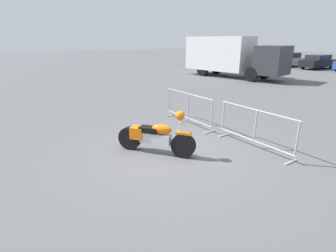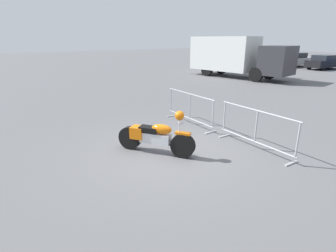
{
  "view_description": "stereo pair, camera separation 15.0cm",
  "coord_description": "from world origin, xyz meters",
  "px_view_note": "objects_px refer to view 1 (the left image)",
  "views": [
    {
      "loc": [
        4.88,
        -3.77,
        2.81
      ],
      "look_at": [
        -0.26,
        0.17,
        0.65
      ],
      "focal_mm": 28.0,
      "sensor_mm": 36.0,
      "label": 1
    },
    {
      "loc": [
        4.97,
        -3.65,
        2.81
      ],
      "look_at": [
        -0.26,
        0.17,
        0.65
      ],
      "focal_mm": 28.0,
      "sensor_mm": 36.0,
      "label": 2
    }
  ],
  "objects_px": {
    "crowd_barrier_near": "(188,108)",
    "crowd_barrier_far": "(255,128)",
    "motorcycle": "(156,136)",
    "box_truck": "(229,55)",
    "parked_car_silver": "(288,60)",
    "parked_car_black": "(318,62)"
  },
  "relations": [
    {
      "from": "box_truck",
      "to": "parked_car_silver",
      "type": "distance_m",
      "value": 11.28
    },
    {
      "from": "motorcycle",
      "to": "box_truck",
      "type": "xyz_separation_m",
      "value": [
        -8.36,
        12.68,
        1.18
      ]
    },
    {
      "from": "box_truck",
      "to": "parked_car_black",
      "type": "height_order",
      "value": "box_truck"
    },
    {
      "from": "crowd_barrier_near",
      "to": "box_truck",
      "type": "xyz_separation_m",
      "value": [
        -7.02,
        10.38,
        1.08
      ]
    },
    {
      "from": "crowd_barrier_far",
      "to": "parked_car_silver",
      "type": "relative_size",
      "value": 0.55
    },
    {
      "from": "crowd_barrier_far",
      "to": "parked_car_silver",
      "type": "bearing_deg",
      "value": 117.18
    },
    {
      "from": "crowd_barrier_near",
      "to": "parked_car_silver",
      "type": "relative_size",
      "value": 0.55
    },
    {
      "from": "crowd_barrier_far",
      "to": "parked_car_silver",
      "type": "distance_m",
      "value": 24.21
    },
    {
      "from": "crowd_barrier_near",
      "to": "parked_car_silver",
      "type": "bearing_deg",
      "value": 111.27
    },
    {
      "from": "box_truck",
      "to": "crowd_barrier_far",
      "type": "bearing_deg",
      "value": -54.34
    },
    {
      "from": "crowd_barrier_near",
      "to": "parked_car_silver",
      "type": "height_order",
      "value": "parked_car_silver"
    },
    {
      "from": "crowd_barrier_near",
      "to": "motorcycle",
      "type": "bearing_deg",
      "value": -59.75
    },
    {
      "from": "motorcycle",
      "to": "crowd_barrier_far",
      "type": "bearing_deg",
      "value": 27.42
    },
    {
      "from": "motorcycle",
      "to": "parked_car_silver",
      "type": "xyz_separation_m",
      "value": [
        -9.72,
        23.83,
        0.28
      ]
    },
    {
      "from": "motorcycle",
      "to": "crowd_barrier_far",
      "type": "relative_size",
      "value": 0.76
    },
    {
      "from": "crowd_barrier_far",
      "to": "parked_car_silver",
      "type": "xyz_separation_m",
      "value": [
        -11.06,
        21.54,
        0.17
      ]
    },
    {
      "from": "motorcycle",
      "to": "parked_car_silver",
      "type": "distance_m",
      "value": 25.74
    },
    {
      "from": "crowd_barrier_far",
      "to": "box_truck",
      "type": "bearing_deg",
      "value": 133.04
    },
    {
      "from": "crowd_barrier_near",
      "to": "crowd_barrier_far",
      "type": "height_order",
      "value": "same"
    },
    {
      "from": "motorcycle",
      "to": "parked_car_black",
      "type": "height_order",
      "value": "parked_car_black"
    },
    {
      "from": "box_truck",
      "to": "crowd_barrier_near",
      "type": "bearing_deg",
      "value": -63.31
    },
    {
      "from": "parked_car_silver",
      "to": "parked_car_black",
      "type": "bearing_deg",
      "value": -79.82
    }
  ]
}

